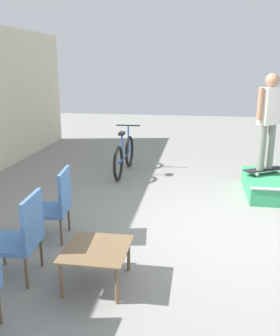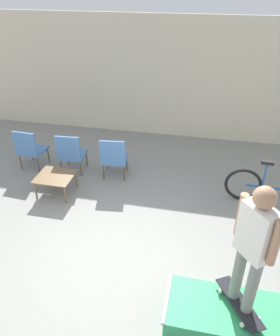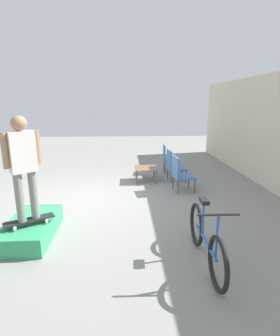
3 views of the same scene
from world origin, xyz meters
name	(u,v)px [view 2 (image 2 of 3)]	position (x,y,z in m)	size (l,w,h in m)	color
ground_plane	(105,264)	(0.00, 0.00, 0.00)	(24.00, 24.00, 0.00)	gray
house_wall_back	(159,79)	(0.00, 4.79, 1.50)	(12.00, 0.06, 3.00)	beige
skate_ramp_box	(222,316)	(1.72, -0.63, 0.15)	(1.41, 0.74, 0.33)	#339E60
skateboard_on_ramp	(239,303)	(1.89, -0.58, 0.39)	(0.57, 0.77, 0.07)	black
person_skater	(254,242)	(1.89, -0.58, 1.38)	(0.40, 0.46, 1.67)	gray
coffee_table	(55,178)	(-1.48, 1.59, 0.36)	(0.71, 0.65, 0.41)	brown
patio_chair_left	(30,148)	(-2.43, 2.40, 0.49)	(0.56, 0.56, 0.93)	brown
patio_chair_center	(71,152)	(-1.48, 2.40, 0.49)	(0.55, 0.55, 0.93)	brown
patio_chair_right	(114,157)	(-0.52, 2.40, 0.49)	(0.58, 0.58, 0.93)	brown
bicycle	(273,187)	(2.62, 2.12, 0.37)	(1.76, 0.52, 0.96)	black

